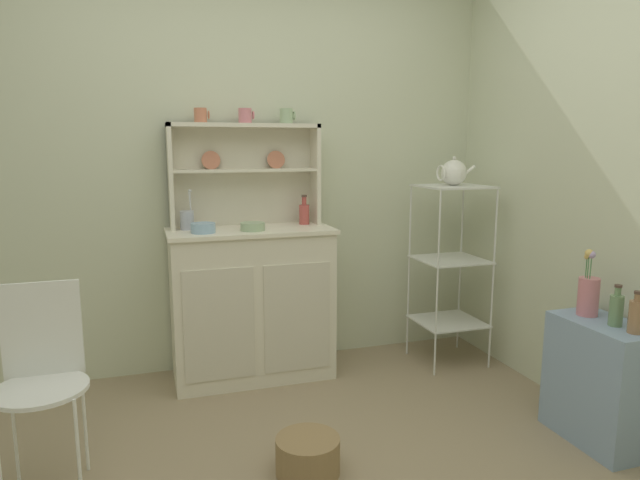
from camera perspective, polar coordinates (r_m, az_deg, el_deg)
The scene contains 18 objects.
wall_back at distance 3.50m, azimuth -8.44°, elevation 7.25°, with size 3.84×0.05×2.50m, color beige.
hutch_cabinet at distance 3.38m, azimuth -7.00°, elevation -6.29°, with size 0.96×0.45×0.91m.
hutch_shelf_unit at distance 3.41m, azimuth -7.80°, elevation 7.53°, with size 0.90×0.18×0.61m.
bakers_rack at distance 3.62m, azimuth 13.24°, elevation -1.51°, with size 0.41×0.39×1.15m.
side_shelf_blue at distance 3.00m, azimuth 26.87°, elevation -12.88°, with size 0.28×0.48×0.59m, color #849EBC.
wire_chair at distance 2.53m, azimuth -26.68°, elevation -11.62°, with size 0.36×0.36×0.85m.
floor_basket at distance 2.55m, azimuth -1.26°, elevation -21.23°, with size 0.28×0.28×0.16m, color #93754C.
cup_terracotta_0 at distance 3.34m, azimuth -12.13°, elevation 12.39°, with size 0.09×0.07×0.08m.
cup_rose_1 at distance 3.37m, azimuth -7.67°, elevation 12.51°, with size 0.09×0.08×0.09m.
cup_sage_2 at distance 3.43m, azimuth -3.45°, elevation 12.57°, with size 0.09×0.08×0.09m.
bowl_mixing_large at distance 3.17m, azimuth -11.90°, elevation 1.22°, with size 0.14×0.14×0.06m, color #8EB2D1.
bowl_floral_medium at distance 3.21m, azimuth -6.92°, elevation 1.38°, with size 0.14×0.14×0.05m, color #9EB78E.
jam_bottle at distance 3.44m, azimuth -1.63°, elevation 2.78°, with size 0.06×0.06×0.18m.
utensil_jar at distance 3.31m, azimuth -13.47°, elevation 2.04°, with size 0.08×0.08×0.23m.
porcelain_teapot at distance 3.56m, azimuth 13.54°, elevation 6.74°, with size 0.25×0.16×0.18m.
flower_vase at distance 2.96m, azimuth 25.83°, elevation -4.96°, with size 0.10×0.10×0.32m.
oil_bottle at distance 2.86m, azimuth 28.12°, elevation -6.28°, with size 0.06×0.06×0.19m.
vinegar_bottle at distance 2.79m, azimuth 29.67°, elevation -6.77°, with size 0.06×0.06×0.19m.
Camera 1 is at (-0.57, -1.83, 1.39)m, focal length 31.19 mm.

